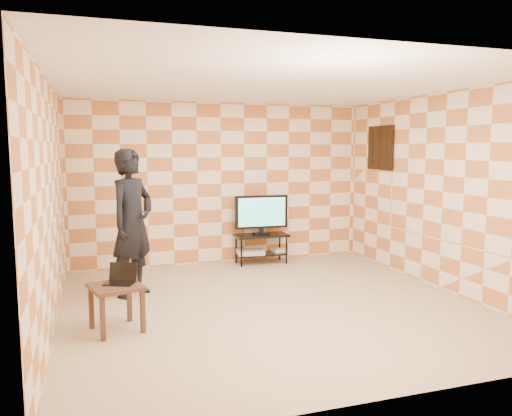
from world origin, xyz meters
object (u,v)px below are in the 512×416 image
at_px(tv_stand, 261,242).
at_px(tv, 261,213).
at_px(person, 132,223).
at_px(side_table, 116,293).

relative_size(tv_stand, tv, 0.99).
bearing_deg(tv, tv_stand, 92.40).
relative_size(tv_stand, person, 0.46).
relative_size(tv, side_table, 1.47).
bearing_deg(side_table, tv, 45.42).
distance_m(tv, person, 2.51).
bearing_deg(side_table, person, 78.02).
xyz_separation_m(side_table, person, (0.28, 1.31, 0.56)).
distance_m(tv_stand, side_table, 3.53).
bearing_deg(person, tv, -15.73).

